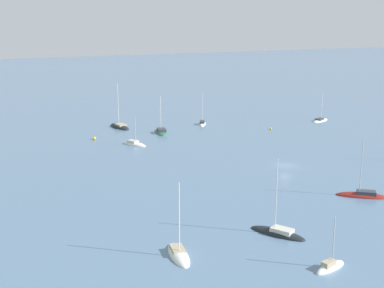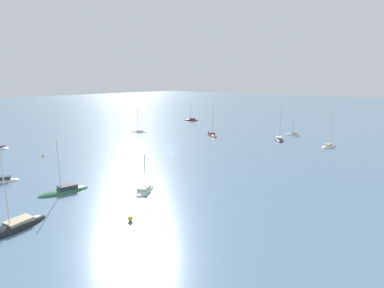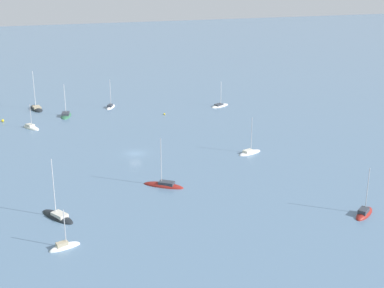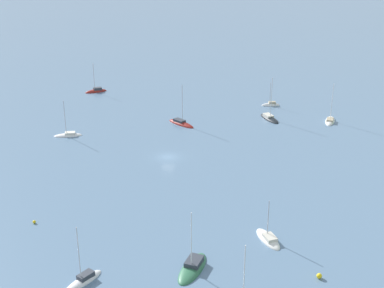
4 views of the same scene
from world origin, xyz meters
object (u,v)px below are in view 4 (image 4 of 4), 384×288
(sailboat_3, at_px, (193,268))
(sailboat_8, at_px, (268,239))
(sailboat_2, at_px, (271,105))
(sailboat_4, at_px, (269,119))
(sailboat_0, at_px, (96,91))
(sailboat_6, at_px, (330,121))
(sailboat_10, at_px, (84,281))
(sailboat_9, at_px, (68,135))
(mooring_buoy_1, at_px, (319,276))
(sailboat_7, at_px, (181,124))
(mooring_buoy_0, at_px, (34,222))

(sailboat_3, height_order, sailboat_8, sailboat_3)
(sailboat_2, bearing_deg, sailboat_4, 74.46)
(sailboat_0, bearing_deg, sailboat_4, 126.65)
(sailboat_4, bearing_deg, sailboat_6, 61.83)
(sailboat_2, xyz_separation_m, sailboat_6, (10.78, 15.17, -0.03))
(sailboat_3, height_order, sailboat_10, sailboat_3)
(sailboat_9, xyz_separation_m, mooring_buoy_1, (46.77, 55.18, 0.27))
(sailboat_0, distance_m, sailboat_10, 93.85)
(sailboat_7, relative_size, sailboat_10, 1.16)
(sailboat_7, relative_size, mooring_buoy_0, 20.45)
(sailboat_4, distance_m, sailboat_6, 15.19)
(sailboat_3, distance_m, sailboat_8, 14.05)
(sailboat_8, relative_size, sailboat_9, 0.79)
(sailboat_8, xyz_separation_m, mooring_buoy_1, (8.81, 7.31, 0.29))
(sailboat_4, xyz_separation_m, sailboat_6, (-0.56, 15.18, -0.02))
(sailboat_6, relative_size, mooring_buoy_1, 13.87)
(sailboat_3, relative_size, mooring_buoy_1, 13.16)
(sailboat_2, relative_size, sailboat_9, 0.79)
(sailboat_0, relative_size, sailboat_8, 1.31)
(sailboat_3, bearing_deg, mooring_buoy_0, -95.13)
(sailboat_2, height_order, sailboat_8, sailboat_8)
(mooring_buoy_0, bearing_deg, mooring_buoy_1, 80.57)
(sailboat_0, bearing_deg, sailboat_8, 89.90)
(mooring_buoy_0, bearing_deg, sailboat_6, 139.23)
(sailboat_4, bearing_deg, sailboat_3, -37.55)
(sailboat_6, bearing_deg, sailboat_3, 169.46)
(sailboat_0, xyz_separation_m, mooring_buoy_0, (75.59, 15.42, 0.13))
(mooring_buoy_0, bearing_deg, sailboat_8, 91.90)
(sailboat_9, height_order, mooring_buoy_1, sailboat_9)
(sailboat_2, relative_size, mooring_buoy_1, 9.63)
(sailboat_4, xyz_separation_m, sailboat_10, (72.96, -22.89, 0.03))
(sailboat_0, bearing_deg, mooring_buoy_0, 65.65)
(sailboat_3, xyz_separation_m, sailboat_4, (-67.52, 8.62, -0.02))
(sailboat_4, relative_size, sailboat_8, 1.58)
(sailboat_2, height_order, mooring_buoy_0, sailboat_2)
(sailboat_6, xyz_separation_m, mooring_buoy_0, (59.83, -51.60, 0.18))
(mooring_buoy_0, relative_size, mooring_buoy_1, 0.70)
(sailboat_2, bearing_deg, mooring_buoy_0, 47.22)
(sailboat_0, bearing_deg, mooring_buoy_1, 90.33)
(sailboat_0, distance_m, sailboat_7, 38.57)
(sailboat_6, distance_m, mooring_buoy_1, 67.66)
(sailboat_2, relative_size, sailboat_7, 0.68)
(sailboat_0, height_order, mooring_buoy_1, sailboat_0)
(sailboat_8, relative_size, sailboat_10, 0.78)
(sailboat_6, xyz_separation_m, sailboat_9, (20.61, -61.34, 0.02))
(sailboat_10, bearing_deg, mooring_buoy_0, -107.26)
(sailboat_4, xyz_separation_m, sailboat_9, (20.05, -46.16, -0.00))
(sailboat_2, xyz_separation_m, sailboat_4, (11.34, -0.01, -0.00))
(sailboat_8, bearing_deg, mooring_buoy_1, -169.57)
(sailboat_0, distance_m, sailboat_8, 91.61)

